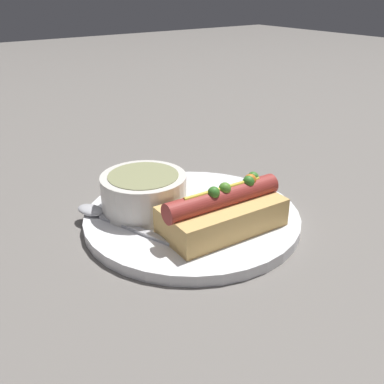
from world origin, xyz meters
name	(u,v)px	position (x,y,z in m)	size (l,w,h in m)	color
ground_plane	(192,222)	(0.00, 0.00, 0.00)	(4.00, 4.00, 0.00)	slate
dinner_plate	(192,218)	(0.00, 0.00, 0.01)	(0.26, 0.26, 0.01)	white
hot_dog	(223,211)	(0.01, -0.05, 0.04)	(0.15, 0.08, 0.06)	#DBAD60
soup_bowl	(144,191)	(-0.04, 0.04, 0.04)	(0.10, 0.10, 0.05)	silver
spoon	(110,218)	(-0.09, 0.04, 0.02)	(0.07, 0.17, 0.01)	#B7B7BC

